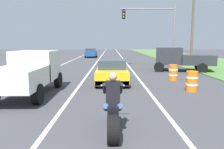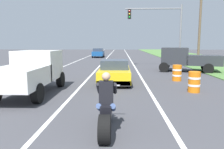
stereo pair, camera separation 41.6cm
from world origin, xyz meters
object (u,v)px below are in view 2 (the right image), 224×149
Objects in this scene: traffic_light_mast_near at (163,25)px; construction_barrel_mid at (177,73)px; motorcycle_with_rider at (106,111)px; pickup_truck_right_shoulder_dark_grey at (186,58)px; pickup_truck_left_lane_white at (31,70)px; distant_car_far_ahead at (98,53)px; construction_barrel_nearest at (194,82)px; sports_car_yellow at (115,72)px.

traffic_light_mast_near is 8.64m from construction_barrel_mid.
pickup_truck_right_shoulder_dark_grey is (5.82, 12.86, 0.51)m from motorcycle_with_rider.
distant_car_far_ahead is at bearing 89.11° from pickup_truck_left_lane_white.
construction_barrel_mid is (-1.91, -4.58, -0.60)m from pickup_truck_right_shoulder_dark_grey.
traffic_light_mast_near reaches higher than pickup_truck_left_lane_white.
construction_barrel_nearest is at bearing -90.00° from construction_barrel_mid.
sports_car_yellow is 0.90× the size of pickup_truck_left_lane_white.
motorcycle_with_rider is at bearing -90.12° from sports_car_yellow.
pickup_truck_right_shoulder_dark_grey is 5.14× the size of construction_barrel_mid.
construction_barrel_nearest is (3.92, 5.04, -0.09)m from motorcycle_with_rider.
construction_barrel_mid is at bearing -72.37° from distant_car_far_ahead.
construction_barrel_nearest is 1.00× the size of construction_barrel_mid.
traffic_light_mast_near is at bearing -62.63° from distant_car_far_ahead.
construction_barrel_nearest is (-1.91, -7.82, -0.60)m from pickup_truck_right_shoulder_dark_grey.
distant_car_far_ahead is at bearing 117.37° from traffic_light_mast_near.
sports_car_yellow is at bearing 146.82° from construction_barrel_nearest.
construction_barrel_mid is at bearing 26.82° from pickup_truck_left_lane_white.
traffic_light_mast_near is 6.00× the size of construction_barrel_nearest.
construction_barrel_nearest is (-0.49, -11.11, -3.55)m from traffic_light_mast_near.
distant_car_far_ahead is (-9.16, 18.24, -0.33)m from pickup_truck_right_shoulder_dark_grey.
pickup_truck_right_shoulder_dark_grey reaches higher than motorcycle_with_rider.
pickup_truck_left_lane_white is 0.93× the size of pickup_truck_right_shoulder_dark_grey.
construction_barrel_mid is at bearing -93.57° from traffic_light_mast_near.
construction_barrel_nearest is (7.67, 0.63, -0.60)m from pickup_truck_left_lane_white.
pickup_truck_left_lane_white is at bearing -175.28° from construction_barrel_nearest.
motorcycle_with_rider is 5.81m from pickup_truck_left_lane_white.
pickup_truck_right_shoulder_dark_grey is 0.86× the size of traffic_light_mast_near.
pickup_truck_right_shoulder_dark_grey is 8.08m from construction_barrel_nearest.
pickup_truck_right_shoulder_dark_grey is 1.29× the size of distant_car_far_ahead.
distant_car_far_ahead is (-7.25, 26.07, 0.27)m from construction_barrel_nearest.
sports_car_yellow is at bearing -81.89° from distant_car_far_ahead.
motorcycle_with_rider is 14.13m from pickup_truck_right_shoulder_dark_grey.
construction_barrel_nearest is at bearing -92.53° from traffic_light_mast_near.
pickup_truck_right_shoulder_dark_grey is (5.81, 5.27, 0.48)m from sports_car_yellow.
distant_car_far_ahead reaches higher than construction_barrel_mid.
distant_car_far_ahead is at bearing 107.63° from construction_barrel_mid.
construction_barrel_nearest is 3.24m from construction_barrel_mid.
traffic_light_mast_near is at bearing 74.73° from motorcycle_with_rider.
traffic_light_mast_near reaches higher than pickup_truck_right_shoulder_dark_grey.
motorcycle_with_rider is at bearing -115.31° from construction_barrel_mid.
distant_car_far_ahead is at bearing 105.55° from construction_barrel_nearest.
distant_car_far_ahead is (-7.25, 22.82, 0.27)m from construction_barrel_mid.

